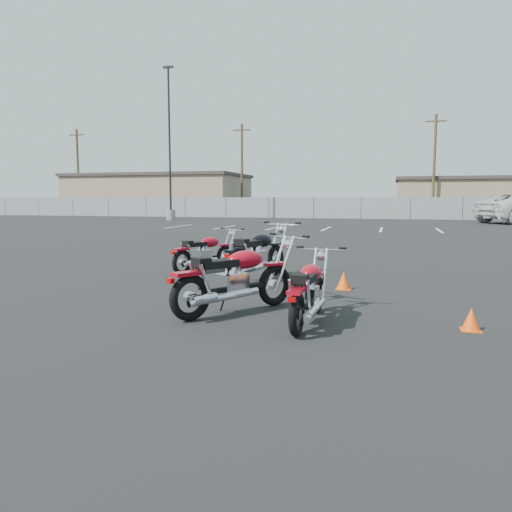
% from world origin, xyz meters
% --- Properties ---
extents(ground, '(120.00, 120.00, 0.00)m').
position_xyz_m(ground, '(0.00, 0.00, 0.00)').
color(ground, black).
rests_on(ground, ground).
extents(motorcycle_front_red, '(1.21, 1.93, 0.97)m').
position_xyz_m(motorcycle_front_red, '(-1.59, 2.66, 0.44)').
color(motorcycle_front_red, black).
rests_on(motorcycle_front_red, ground).
extents(motorcycle_second_black, '(1.10, 2.37, 1.17)m').
position_xyz_m(motorcycle_second_black, '(-0.10, 1.83, 0.53)').
color(motorcycle_second_black, black).
rests_on(motorcycle_second_black, ground).
extents(motorcycle_third_red, '(0.76, 1.97, 0.97)m').
position_xyz_m(motorcycle_third_red, '(1.51, -1.49, 0.44)').
color(motorcycle_third_red, black).
rests_on(motorcycle_third_red, ground).
extents(motorcycle_rear_red, '(1.68, 2.11, 1.12)m').
position_xyz_m(motorcycle_rear_red, '(0.36, -1.14, 0.51)').
color(motorcycle_rear_red, black).
rests_on(motorcycle_rear_red, ground).
extents(training_cone_near, '(0.28, 0.28, 0.33)m').
position_xyz_m(training_cone_near, '(1.72, 1.24, 0.17)').
color(training_cone_near, '#FE500D').
rests_on(training_cone_near, ground).
extents(training_cone_far, '(0.25, 0.25, 0.30)m').
position_xyz_m(training_cone_far, '(3.57, -1.29, 0.15)').
color(training_cone_far, '#FE500D').
rests_on(training_cone_far, ground).
extents(light_pole_west, '(0.80, 0.70, 11.75)m').
position_xyz_m(light_pole_west, '(-14.31, 28.26, 3.18)').
color(light_pole_west, gray).
rests_on(light_pole_west, ground).
extents(chainlink_fence, '(80.06, 0.06, 1.80)m').
position_xyz_m(chainlink_fence, '(-0.00, 35.00, 0.90)').
color(chainlink_fence, gray).
rests_on(chainlink_fence, ground).
extents(tan_building_west, '(18.40, 10.40, 4.30)m').
position_xyz_m(tan_building_west, '(-22.00, 42.00, 2.16)').
color(tan_building_west, '#957D60').
rests_on(tan_building_west, ground).
extents(tan_building_east, '(14.40, 9.40, 3.70)m').
position_xyz_m(tan_building_east, '(10.00, 44.00, 1.86)').
color(tan_building_east, '#957D60').
rests_on(tan_building_east, ground).
extents(utility_pole_a, '(1.80, 0.24, 9.00)m').
position_xyz_m(utility_pole_a, '(-30.00, 39.00, 4.69)').
color(utility_pole_a, '#42331E').
rests_on(utility_pole_a, ground).
extents(utility_pole_b, '(1.80, 0.24, 9.00)m').
position_xyz_m(utility_pole_b, '(-12.00, 40.00, 4.69)').
color(utility_pole_b, '#42331E').
rests_on(utility_pole_b, ground).
extents(utility_pole_c, '(1.80, 0.24, 9.00)m').
position_xyz_m(utility_pole_c, '(6.00, 39.00, 4.69)').
color(utility_pole_c, '#42331E').
rests_on(utility_pole_c, ground).
extents(parking_line_stripes, '(15.12, 4.00, 0.01)m').
position_xyz_m(parking_line_stripes, '(-2.50, 20.00, 0.00)').
color(parking_line_stripes, silver).
rests_on(parking_line_stripes, ground).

